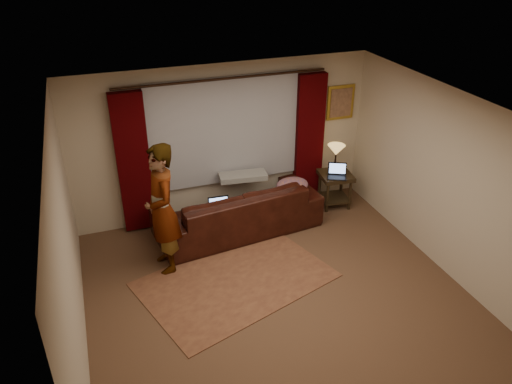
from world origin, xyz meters
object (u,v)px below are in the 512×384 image
Objects in this scene: tiffany_lamp at (336,158)px; laptop_table at (337,172)px; end_table at (335,189)px; laptop_sofa at (220,208)px; sofa at (238,201)px; person at (162,210)px.

laptop_table is (-0.09, -0.26, -0.13)m from tiffany_lamp.
laptop_table is at bearing -112.41° from end_table.
laptop_table is at bearing 13.47° from laptop_sofa.
laptop_sofa is at bearing -143.76° from laptop_table.
sofa is 1.48m from person.
tiffany_lamp is (1.91, 0.33, 0.33)m from sofa.
laptop_table is at bearing -109.51° from tiffany_lamp.
person reaches higher than end_table.
tiffany_lamp is at bearing 19.25° from laptop_sofa.
laptop_sofa is 2.37m from tiffany_lamp.
sofa is 1.90m from end_table.
person is (-0.92, -0.31, 0.32)m from laptop_sofa.
tiffany_lamp is 3.33m from person.
end_table is 3.33m from person.
end_table is at bearing 94.35° from laptop_table.
person is at bearing 18.40° from sofa.
person reaches higher than laptop_table.
sofa is at bearing 110.57° from person.
end_table is at bearing -105.95° from tiffany_lamp.
laptop_sofa is (-0.37, -0.29, 0.12)m from sofa.
end_table is (1.87, 0.21, -0.23)m from sofa.
person is at bearing -163.74° from tiffany_lamp.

